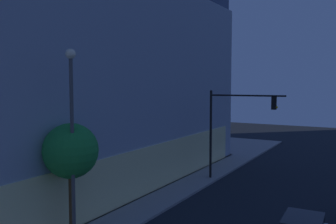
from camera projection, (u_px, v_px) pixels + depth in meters
name	position (u px, v px, depth m)	size (l,w,h in m)	color
modern_building	(20.00, 64.00, 27.67)	(32.52, 22.40, 17.70)	#4C4C51
traffic_light_far_corner	(233.00, 119.00, 26.55)	(0.57, 5.49, 6.60)	black
street_lamp_sidewalk	(72.00, 125.00, 15.55)	(0.44, 0.44, 8.55)	#4D4D4D
sidewalk_tree	(71.00, 152.00, 16.37)	(2.50, 2.50, 5.31)	brown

